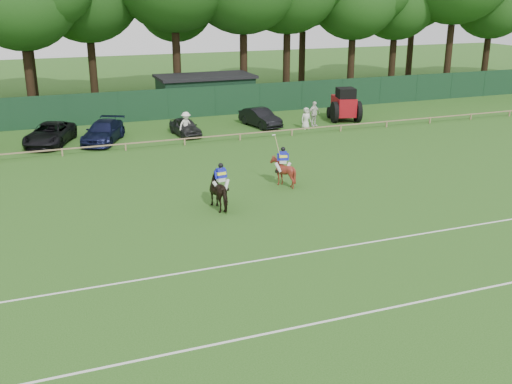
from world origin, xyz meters
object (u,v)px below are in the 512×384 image
estate_black (260,118)px  spectator_left (186,125)px  tractor (344,105)px  horse_chestnut (283,171)px  utility_shed (205,92)px  spectator_mid (314,114)px  suv_black (50,134)px  hatch_grey (185,127)px  sedan_navy (103,132)px  horse_dark (221,191)px  spectator_right (306,118)px

estate_black → spectator_left: (-6.28, -1.53, 0.23)m
estate_black → tractor: bearing=-14.6°
horse_chestnut → utility_shed: (2.27, 22.56, 0.75)m
spectator_mid → suv_black: bearing=161.5°
horse_chestnut → estate_black: bearing=-90.6°
spectator_mid → spectator_left: bearing=165.7°
horse_chestnut → suv_black: 17.97m
suv_black → spectator_left: 9.32m
hatch_grey → utility_shed: size_ratio=0.44×
suv_black → utility_shed: 16.03m
sedan_navy → tractor: size_ratio=1.39×
estate_black → spectator_left: spectator_left is taller
horse_chestnut → hatch_grey: (-1.94, 13.41, -0.16)m
suv_black → sedan_navy: bearing=10.9°
horse_dark → utility_shed: 25.65m
horse_dark → spectator_right: bearing=-136.3°
horse_chestnut → spectator_right: spectator_right is taller
tractor → horse_chestnut: bearing=-116.0°
spectator_right → utility_shed: size_ratio=0.20×
spectator_right → tractor: tractor is taller
spectator_left → spectator_right: (9.21, -0.53, -0.10)m
horse_dark → utility_shed: utility_shed is taller
suv_black → sedan_navy: (3.50, -0.60, -0.01)m
estate_black → spectator_mid: 4.17m
horse_chestnut → spectator_right: (7.18, 12.21, 0.04)m
sedan_navy → hatch_grey: 5.83m
horse_dark → hatch_grey: 15.83m
hatch_grey → sedan_navy: bearing=173.7°
spectator_right → tractor: size_ratio=0.46×
utility_shed → tractor: 12.57m
sedan_navy → spectator_right: spectator_right is taller
horse_chestnut → spectator_mid: bearing=-106.4°
horse_dark → spectator_left: (2.15, 15.00, 0.06)m
tractor → suv_black: bearing=-167.0°
utility_shed → spectator_mid: bearing=-58.5°
spectator_left → spectator_mid: spectator_mid is taller
horse_chestnut → spectator_mid: spectator_mid is taller
sedan_navy → tractor: tractor is taller
hatch_grey → estate_black: size_ratio=0.87×
horse_dark → estate_black: 18.56m
horse_chestnut → spectator_right: size_ratio=0.95×
horse_chestnut → sedan_navy: size_ratio=0.31×
spectator_mid → utility_shed: utility_shed is taller
tractor → spectator_right: bearing=-144.8°
hatch_grey → utility_shed: (4.20, 9.15, 0.91)m
suv_black → utility_shed: bearing=52.9°
suv_black → spectator_left: size_ratio=2.86×
horse_chestnut → spectator_mid: 15.28m
horse_chestnut → spectator_left: (-2.03, 12.74, 0.14)m
hatch_grey → tractor: (13.30, 0.48, 0.65)m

